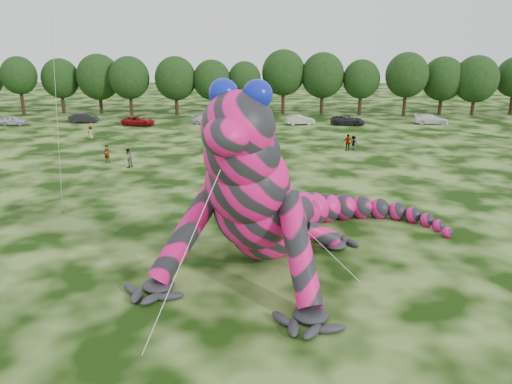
{
  "coord_description": "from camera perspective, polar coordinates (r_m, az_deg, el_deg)",
  "views": [
    {
      "loc": [
        4.71,
        -25.15,
        12.21
      ],
      "look_at": [
        4.13,
        1.37,
        4.0
      ],
      "focal_mm": 35.0,
      "sensor_mm": 36.0,
      "label": 1
    }
  ],
  "objects": [
    {
      "name": "tree_5",
      "position": [
        88.4,
        -17.49,
        11.68
      ],
      "size": [
        7.16,
        6.44,
        9.8
      ],
      "primitive_type": null,
      "color": "black",
      "rests_on": "ground"
    },
    {
      "name": "spectator_1",
      "position": [
        50.53,
        -14.42,
        3.77
      ],
      "size": [
        1.05,
        1.14,
        1.89
      ],
      "primitive_type": "imported",
      "rotation": [
        0.0,
        0.0,
        4.24
      ],
      "color": "gray",
      "rests_on": "ground"
    },
    {
      "name": "tree_11",
      "position": [
        84.15,
        7.6,
        12.16
      ],
      "size": [
        7.01,
        6.31,
        10.07
      ],
      "primitive_type": null,
      "color": "black",
      "rests_on": "ground"
    },
    {
      "name": "car_5",
      "position": [
        74.36,
        5.09,
        8.22
      ],
      "size": [
        4.38,
        2.11,
        1.38
      ],
      "primitive_type": "imported",
      "rotation": [
        0.0,
        0.0,
        1.73
      ],
      "color": "beige",
      "rests_on": "ground"
    },
    {
      "name": "car_1",
      "position": [
        79.95,
        -19.11,
        7.99
      ],
      "size": [
        4.32,
        1.69,
        1.4
      ],
      "primitive_type": "imported",
      "rotation": [
        0.0,
        0.0,
        1.62
      ],
      "color": "black",
      "rests_on": "ground"
    },
    {
      "name": "inflatable_gecko",
      "position": [
        28.39,
        2.17,
        3.01
      ],
      "size": [
        23.72,
        25.74,
        10.51
      ],
      "primitive_type": null,
      "rotation": [
        0.0,
        0.0,
        -0.34
      ],
      "color": "#F31276",
      "rests_on": "ground"
    },
    {
      "name": "ground",
      "position": [
        28.35,
        -8.54,
        -8.52
      ],
      "size": [
        240.0,
        240.0,
        0.0
      ],
      "primitive_type": "plane",
      "color": "#16330A",
      "rests_on": "ground"
    },
    {
      "name": "car_7",
      "position": [
        78.79,
        19.39,
        7.85
      ],
      "size": [
        5.2,
        2.64,
        1.45
      ],
      "primitive_type": "imported",
      "rotation": [
        0.0,
        0.0,
        1.44
      ],
      "color": "white",
      "rests_on": "ground"
    },
    {
      "name": "car_0",
      "position": [
        81.78,
        -25.96,
        7.36
      ],
      "size": [
        3.82,
        1.54,
        1.3
      ],
      "primitive_type": "imported",
      "rotation": [
        0.0,
        0.0,
        1.57
      ],
      "color": "silver",
      "rests_on": "ground"
    },
    {
      "name": "tree_6",
      "position": [
        85.14,
        -14.22,
        11.66
      ],
      "size": [
        6.52,
        5.86,
        9.49
      ],
      "primitive_type": null,
      "color": "black",
      "rests_on": "ground"
    },
    {
      "name": "spectator_3",
      "position": [
        57.38,
        10.47,
        5.59
      ],
      "size": [
        1.13,
        0.52,
        1.89
      ],
      "primitive_type": "imported",
      "rotation": [
        0.0,
        0.0,
        3.19
      ],
      "color": "gray",
      "rests_on": "ground"
    },
    {
      "name": "tree_13",
      "position": [
        85.58,
        16.79,
        11.7
      ],
      "size": [
        6.83,
        6.15,
        10.13
      ],
      "primitive_type": null,
      "color": "black",
      "rests_on": "ground"
    },
    {
      "name": "car_2",
      "position": [
        75.18,
        -13.3,
        7.91
      ],
      "size": [
        4.87,
        2.4,
        1.33
      ],
      "primitive_type": "imported",
      "rotation": [
        0.0,
        0.0,
        1.53
      ],
      "color": "maroon",
      "rests_on": "ground"
    },
    {
      "name": "tree_9",
      "position": [
        82.95,
        -1.31,
        11.75
      ],
      "size": [
        5.27,
        4.74,
        8.68
      ],
      "primitive_type": null,
      "color": "black",
      "rests_on": "ground"
    },
    {
      "name": "tree_3",
      "position": [
        91.93,
        -25.34,
        10.92
      ],
      "size": [
        5.81,
        5.23,
        9.44
      ],
      "primitive_type": null,
      "color": "black",
      "rests_on": "ground"
    },
    {
      "name": "car_6",
      "position": [
        74.87,
        10.44,
        8.07
      ],
      "size": [
        5.32,
        2.99,
        1.4
      ],
      "primitive_type": "imported",
      "rotation": [
        0.0,
        0.0,
        1.44
      ],
      "color": "black",
      "rests_on": "ground"
    },
    {
      "name": "tree_7",
      "position": [
        83.61,
        -9.15,
        11.86
      ],
      "size": [
        6.68,
        6.01,
        9.48
      ],
      "primitive_type": null,
      "color": "black",
      "rests_on": "ground"
    },
    {
      "name": "tree_10",
      "position": [
        84.06,
        3.14,
        12.42
      ],
      "size": [
        7.09,
        6.38,
        10.5
      ],
      "primitive_type": null,
      "color": "black",
      "rests_on": "ground"
    },
    {
      "name": "tree_4",
      "position": [
        90.95,
        -21.38,
        11.2
      ],
      "size": [
        6.22,
        5.6,
        9.06
      ],
      "primitive_type": null,
      "color": "black",
      "rests_on": "ground"
    },
    {
      "name": "spectator_2",
      "position": [
        57.87,
        11.06,
        5.51
      ],
      "size": [
        1.1,
        0.71,
        1.62
      ],
      "primitive_type": "imported",
      "rotation": [
        0.0,
        0.0,
        3.25
      ],
      "color": "gray",
      "rests_on": "ground"
    },
    {
      "name": "tree_12",
      "position": [
        84.64,
        11.9,
        11.6
      ],
      "size": [
        5.99,
        5.39,
        8.97
      ],
      "primitive_type": null,
      "color": "black",
      "rests_on": "ground"
    },
    {
      "name": "tree_8",
      "position": [
        82.98,
        -5.05,
        11.78
      ],
      "size": [
        6.14,
        5.53,
        8.94
      ],
      "primitive_type": null,
      "color": "black",
      "rests_on": "ground"
    },
    {
      "name": "tree_15",
      "position": [
        89.84,
        23.78,
        11.06
      ],
      "size": [
        7.17,
        6.45,
        9.63
      ],
      "primitive_type": null,
      "color": "black",
      "rests_on": "ground"
    },
    {
      "name": "spectator_0",
      "position": [
        53.15,
        -16.66,
        4.2
      ],
      "size": [
        0.75,
        0.58,
        1.82
      ],
      "primitive_type": "imported",
      "rotation": [
        0.0,
        0.0,
        6.04
      ],
      "color": "gray",
      "rests_on": "ground"
    },
    {
      "name": "tree_14",
      "position": [
        88.98,
        20.5,
        11.3
      ],
      "size": [
        6.82,
        6.14,
        9.4
      ],
      "primitive_type": null,
      "color": "black",
      "rests_on": "ground"
    },
    {
      "name": "car_4",
      "position": [
        75.87,
        -0.88,
        8.49
      ],
      "size": [
        4.42,
        2.23,
        1.44
      ],
      "primitive_type": "imported",
      "rotation": [
        0.0,
        0.0,
        1.44
      ],
      "color": "navy",
      "rests_on": "ground"
    },
    {
      "name": "spectator_4",
      "position": [
        66.5,
        -18.37,
        6.46
      ],
      "size": [
        0.88,
        0.65,
        1.64
      ],
      "primitive_type": "imported",
      "rotation": [
        0.0,
        0.0,
        2.97
      ],
      "color": "gray",
      "rests_on": "ground"
    },
    {
      "name": "car_3",
      "position": [
        74.91,
        -5.6,
        8.24
      ],
      "size": [
        4.64,
        2.22,
        1.3
      ],
      "primitive_type": "imported",
      "rotation": [
        0.0,
        0.0,
        1.48
      ],
      "color": "silver",
      "rests_on": "ground"
    }
  ]
}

